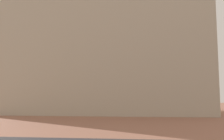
# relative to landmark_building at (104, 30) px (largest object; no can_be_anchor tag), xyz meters

# --- Properties ---
(landmark_building) EXTENTS (27.52, 12.78, 36.13)m
(landmark_building) POSITION_rel_landmark_building_xyz_m (0.00, 0.00, 0.00)
(landmark_building) COLOR #B2A893
(landmark_building) RESTS_ON ground_plane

